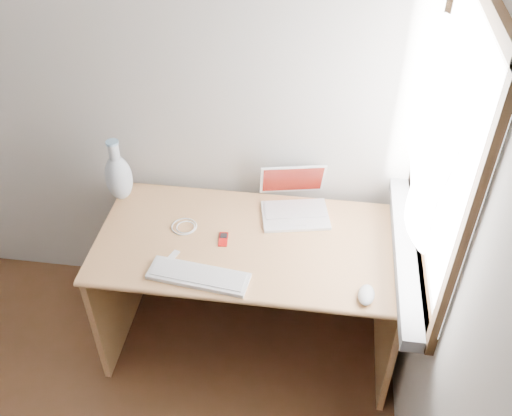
# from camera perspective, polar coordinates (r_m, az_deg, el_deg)

# --- Properties ---
(back_wall) EXTENTS (3.50, 0.04, 2.60)m
(back_wall) POSITION_cam_1_polar(r_m,az_deg,el_deg) (2.78, -21.74, 13.56)
(back_wall) COLOR beige
(back_wall) RESTS_ON floor
(window) EXTENTS (0.11, 0.99, 1.10)m
(window) POSITION_cam_1_polar(r_m,az_deg,el_deg) (2.11, 17.70, 5.37)
(window) COLOR silver
(window) RESTS_ON right_wall
(desk) EXTENTS (1.33, 0.67, 0.70)m
(desk) POSITION_cam_1_polar(r_m,az_deg,el_deg) (2.69, -0.45, -5.25)
(desk) COLOR #DEAE6C
(desk) RESTS_ON floor
(laptop) EXTENTS (0.34, 0.31, 0.20)m
(laptop) POSITION_cam_1_polar(r_m,az_deg,el_deg) (2.62, 4.06, 0.50)
(laptop) COLOR white
(laptop) RESTS_ON desk
(external_keyboard) EXTENTS (0.43, 0.17, 0.02)m
(external_keyboard) POSITION_cam_1_polar(r_m,az_deg,el_deg) (2.34, -5.78, -6.77)
(external_keyboard) COLOR white
(external_keyboard) RESTS_ON desk
(mouse) EXTENTS (0.08, 0.12, 0.04)m
(mouse) POSITION_cam_1_polar(r_m,az_deg,el_deg) (2.29, 10.97, -8.52)
(mouse) COLOR white
(mouse) RESTS_ON desk
(ipod) EXTENTS (0.05, 0.09, 0.01)m
(ipod) POSITION_cam_1_polar(r_m,az_deg,el_deg) (2.50, -3.28, -3.14)
(ipod) COLOR red
(ipod) RESTS_ON desk
(cable_coil) EXTENTS (0.13, 0.13, 0.01)m
(cable_coil) POSITION_cam_1_polar(r_m,az_deg,el_deg) (2.58, -7.20, -1.85)
(cable_coil) COLOR white
(cable_coil) RESTS_ON desk
(remote) EXTENTS (0.05, 0.08, 0.01)m
(remote) POSITION_cam_1_polar(r_m,az_deg,el_deg) (2.44, -8.34, -4.79)
(remote) COLOR white
(remote) RESTS_ON desk
(vase) EXTENTS (0.12, 0.12, 0.32)m
(vase) POSITION_cam_1_polar(r_m,az_deg,el_deg) (2.71, -13.59, 3.14)
(vase) COLOR silver
(vase) RESTS_ON desk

